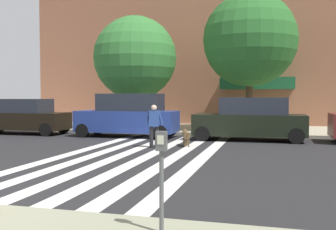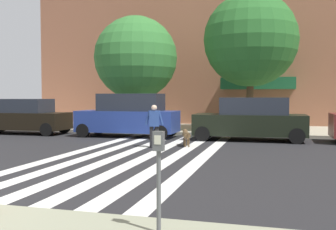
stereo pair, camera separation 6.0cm
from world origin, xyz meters
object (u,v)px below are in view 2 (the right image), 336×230
at_px(parking_meter_curbside, 159,167).
at_px(parked_car_near_curb, 23,117).
at_px(pedestrian_dog_walker, 154,124).
at_px(street_tree_middle, 251,40).
at_px(parked_car_behind_first, 129,116).
at_px(parked_car_third_in_line, 251,119).
at_px(street_tree_nearest, 136,58).
at_px(dog_on_leash, 186,135).

xyz_separation_m(parking_meter_curbside, parked_car_near_curb, (-11.23, 12.79, -0.15)).
bearing_deg(pedestrian_dog_walker, parking_meter_curbside, -72.38).
bearing_deg(street_tree_middle, parked_car_behind_first, -148.75).
relative_size(parking_meter_curbside, parked_car_third_in_line, 0.28).
relative_size(parking_meter_curbside, parked_car_near_curb, 0.28).
bearing_deg(parked_car_behind_first, parked_car_near_curb, 179.99).
relative_size(parked_car_behind_first, parked_car_third_in_line, 0.99).
xyz_separation_m(street_tree_middle, pedestrian_dog_walker, (-3.17, -6.91, -3.99)).
bearing_deg(pedestrian_dog_walker, parked_car_near_curb, 156.93).
distance_m(parking_meter_curbside, parked_car_third_in_line, 12.80).
xyz_separation_m(parked_car_third_in_line, street_tree_middle, (-0.24, 3.38, 3.98)).
bearing_deg(street_tree_nearest, dog_on_leash, -54.09).
bearing_deg(parked_car_behind_first, parking_meter_curbside, -67.35).
height_order(parked_car_near_curb, pedestrian_dog_walker, parked_car_near_curb).
bearing_deg(pedestrian_dog_walker, dog_on_leash, 35.84).
height_order(parked_car_third_in_line, dog_on_leash, parked_car_third_in_line).
xyz_separation_m(parking_meter_curbside, parked_car_third_in_line, (0.47, 12.79, -0.09)).
bearing_deg(parked_car_third_in_line, parked_car_near_curb, -180.00).
bearing_deg(parking_meter_curbside, street_tree_middle, 89.20).
bearing_deg(parked_car_third_in_line, parking_meter_curbside, -92.10).
bearing_deg(parked_car_near_curb, street_tree_middle, 16.42).
bearing_deg(parking_meter_curbside, pedestrian_dog_walker, 107.62).
relative_size(parked_car_behind_first, pedestrian_dog_walker, 2.96).
bearing_deg(dog_on_leash, parked_car_behind_first, 141.59).
bearing_deg(street_tree_middle, parking_meter_curbside, -90.80).
height_order(parking_meter_curbside, street_tree_middle, street_tree_middle).
xyz_separation_m(parked_car_behind_first, street_tree_middle, (5.56, 3.38, 3.90)).
xyz_separation_m(parked_car_third_in_line, pedestrian_dog_walker, (-3.41, -3.53, -0.01)).
height_order(parked_car_third_in_line, street_tree_nearest, street_tree_nearest).
relative_size(parked_car_near_curb, street_tree_nearest, 0.78).
height_order(parked_car_near_curb, street_tree_middle, street_tree_middle).
distance_m(parked_car_behind_first, street_tree_nearest, 4.41).
xyz_separation_m(parked_car_behind_first, street_tree_nearest, (-0.73, 3.04, 3.10)).
xyz_separation_m(parked_car_near_curb, street_tree_nearest, (5.17, 3.04, 3.24)).
bearing_deg(parked_car_near_curb, parking_meter_curbside, -48.72).
distance_m(street_tree_middle, dog_on_leash, 7.87).
distance_m(parked_car_third_in_line, pedestrian_dog_walker, 4.91).
relative_size(street_tree_nearest, dog_on_leash, 5.93).
xyz_separation_m(parked_car_near_curb, parked_car_third_in_line, (11.70, 0.00, 0.06)).
height_order(street_tree_nearest, street_tree_middle, street_tree_middle).
xyz_separation_m(pedestrian_dog_walker, dog_on_leash, (1.08, 0.78, -0.48)).
bearing_deg(dog_on_leash, parking_meter_curbside, -79.47).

